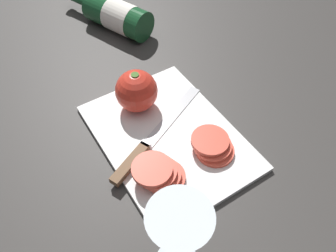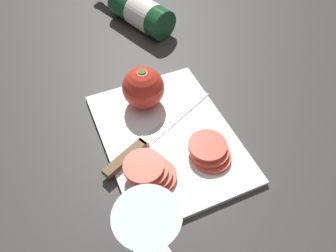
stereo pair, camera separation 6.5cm
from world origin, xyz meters
TOP-DOWN VIEW (x-y plane):
  - ground_plane at (0.00, 0.00)m, footprint 3.00×3.00m
  - cutting_board at (0.04, -0.03)m, footprint 0.35×0.26m
  - wine_bottle at (0.45, -0.12)m, footprint 0.30×0.16m
  - wine_glass at (-0.18, 0.10)m, footprint 0.09×0.09m
  - whole_tomato at (0.14, -0.01)m, footprint 0.09×0.09m
  - knife at (0.03, 0.04)m, footprint 0.15×0.28m
  - tomato_slice_stack_near at (-0.04, 0.04)m, footprint 0.09×0.10m
  - tomato_slice_stack_far at (-0.04, -0.08)m, footprint 0.09×0.08m

SIDE VIEW (x-z plane):
  - ground_plane at x=0.00m, z-range 0.00..0.00m
  - cutting_board at x=0.04m, z-range 0.00..0.01m
  - knife at x=0.03m, z-range 0.01..0.02m
  - tomato_slice_stack_far at x=-0.04m, z-range 0.01..0.04m
  - tomato_slice_stack_near at x=-0.04m, z-range 0.01..0.05m
  - wine_bottle at x=0.45m, z-range 0.00..0.08m
  - whole_tomato at x=0.14m, z-range 0.01..0.10m
  - wine_glass at x=-0.18m, z-range 0.03..0.21m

